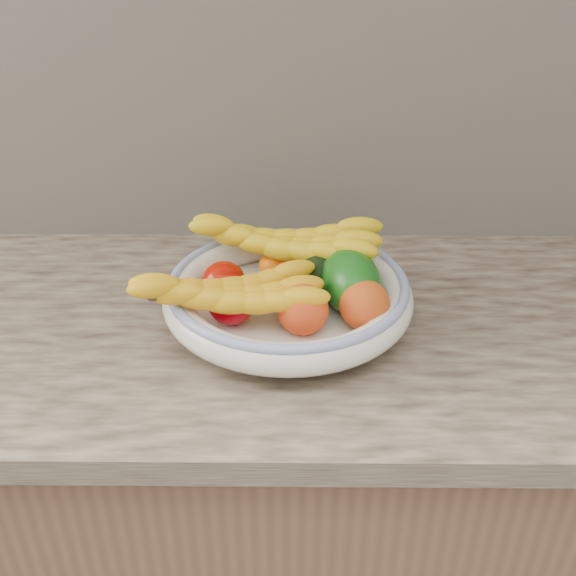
{
  "coord_description": "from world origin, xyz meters",
  "views": [
    {
      "loc": [
        0.01,
        0.8,
        1.46
      ],
      "look_at": [
        0.0,
        1.66,
        0.96
      ],
      "focal_mm": 40.0,
      "sensor_mm": 36.0,
      "label": 1
    }
  ],
  "objects_px": {
    "banana_bunch_back": "(284,247)",
    "banana_bunch_front": "(229,298)",
    "fruit_bowl": "(288,294)",
    "green_mango": "(350,281)"
  },
  "relations": [
    {
      "from": "banana_bunch_back",
      "to": "fruit_bowl",
      "type": "bearing_deg",
      "value": -74.06
    },
    {
      "from": "banana_bunch_back",
      "to": "banana_bunch_front",
      "type": "distance_m",
      "value": 0.17
    },
    {
      "from": "fruit_bowl",
      "to": "green_mango",
      "type": "bearing_deg",
      "value": -3.71
    },
    {
      "from": "fruit_bowl",
      "to": "banana_bunch_back",
      "type": "relative_size",
      "value": 1.16
    },
    {
      "from": "green_mango",
      "to": "banana_bunch_back",
      "type": "xyz_separation_m",
      "value": [
        -0.1,
        0.09,
        0.01
      ]
    },
    {
      "from": "banana_bunch_back",
      "to": "banana_bunch_front",
      "type": "xyz_separation_m",
      "value": [
        -0.08,
        -0.15,
        -0.01
      ]
    },
    {
      "from": "green_mango",
      "to": "banana_bunch_front",
      "type": "bearing_deg",
      "value": -175.96
    },
    {
      "from": "fruit_bowl",
      "to": "banana_bunch_front",
      "type": "relative_size",
      "value": 1.31
    },
    {
      "from": "banana_bunch_front",
      "to": "fruit_bowl",
      "type": "bearing_deg",
      "value": 26.04
    },
    {
      "from": "banana_bunch_back",
      "to": "banana_bunch_front",
      "type": "bearing_deg",
      "value": -105.74
    }
  ]
}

